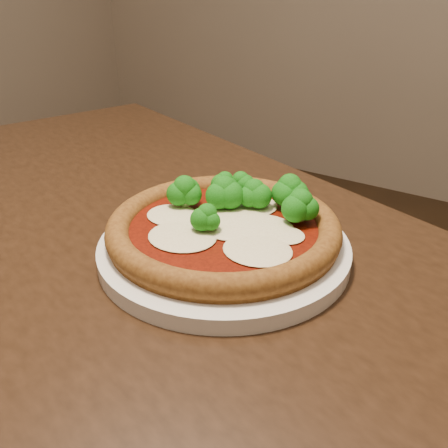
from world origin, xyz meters
The scene contains 3 objects.
dining_table centered at (0.17, -0.16, 0.65)m, with size 1.48×1.11×0.75m.
plate centered at (0.23, -0.08, 0.76)m, with size 0.28×0.28×0.02m, color silver.
pizza centered at (0.23, -0.07, 0.78)m, with size 0.27×0.27×0.06m.
Camera 1 is at (0.50, -0.49, 1.04)m, focal length 40.00 mm.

